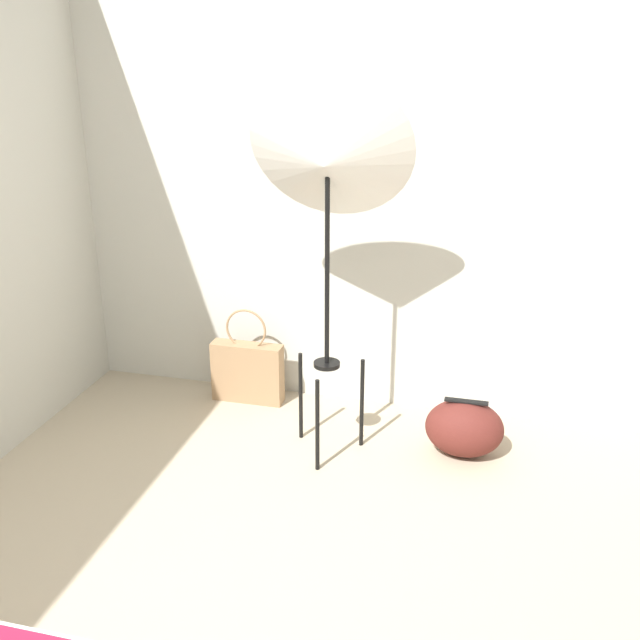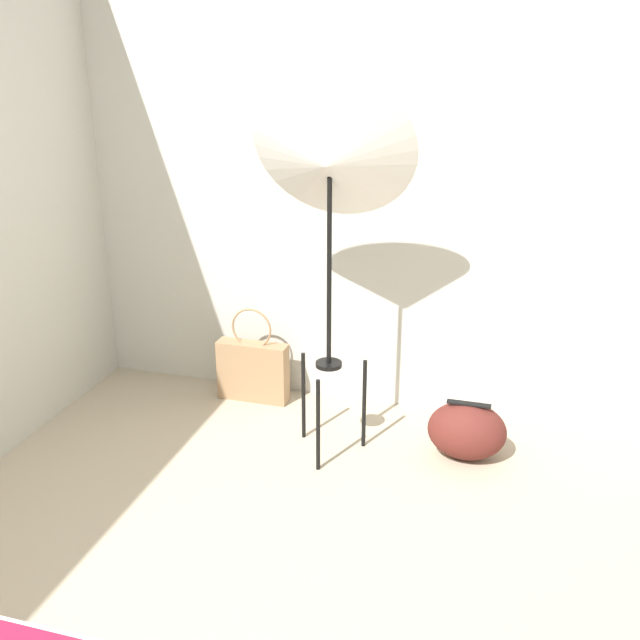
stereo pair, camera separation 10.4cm
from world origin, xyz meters
name	(u,v)px [view 2 (the right image)]	position (x,y,z in m)	size (l,w,h in m)	color
wall_back	(306,161)	(0.00, 2.43, 1.30)	(8.00, 0.05, 2.60)	beige
photo_umbrella	(330,160)	(0.29, 1.84, 1.41)	(0.73, 0.45, 1.78)	black
tote_bag	(253,370)	(-0.26, 2.25, 0.18)	(0.39, 0.10, 0.54)	#9E7A56
duffel_bag	(467,431)	(0.94, 1.97, 0.14)	(0.37, 0.28, 0.29)	#5B231E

